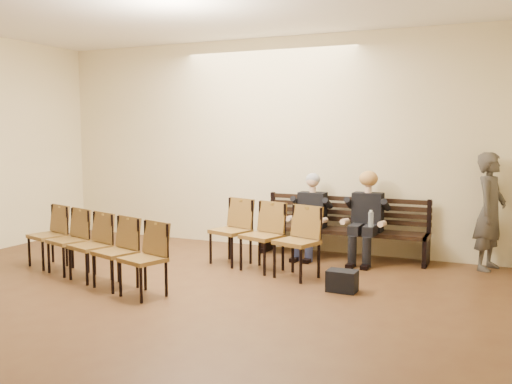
# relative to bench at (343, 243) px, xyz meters

# --- Properties ---
(ground) EXTENTS (10.00, 10.00, 0.00)m
(ground) POSITION_rel_bench_xyz_m (-1.40, -4.65, -0.23)
(ground) COLOR #53361C
(ground) RESTS_ON ground
(room_walls) EXTENTS (8.02, 10.01, 3.51)m
(room_walls) POSITION_rel_bench_xyz_m (-1.40, -3.86, 2.31)
(room_walls) COLOR beige
(room_walls) RESTS_ON ground
(bench) EXTENTS (2.60, 0.90, 0.45)m
(bench) POSITION_rel_bench_xyz_m (0.00, 0.00, 0.00)
(bench) COLOR black
(bench) RESTS_ON ground
(seated_man) EXTENTS (0.53, 0.73, 1.26)m
(seated_man) POSITION_rel_bench_xyz_m (-0.49, -0.12, 0.41)
(seated_man) COLOR black
(seated_man) RESTS_ON ground
(seated_woman) EXTENTS (0.56, 0.77, 1.29)m
(seated_woman) POSITION_rel_bench_xyz_m (0.39, -0.12, 0.42)
(seated_woman) COLOR black
(seated_woman) RESTS_ON ground
(laptop) EXTENTS (0.32, 0.25, 0.22)m
(laptop) POSITION_rel_bench_xyz_m (-0.50, -0.35, 0.34)
(laptop) COLOR silver
(laptop) RESTS_ON bench
(water_bottle) EXTENTS (0.08, 0.08, 0.25)m
(water_bottle) POSITION_rel_bench_xyz_m (0.53, -0.42, 0.35)
(water_bottle) COLOR silver
(water_bottle) RESTS_ON bench
(bag) EXTENTS (0.36, 0.25, 0.26)m
(bag) POSITION_rel_bench_xyz_m (0.50, -1.84, -0.09)
(bag) COLOR black
(bag) RESTS_ON ground
(passerby) EXTENTS (0.64, 0.80, 1.92)m
(passerby) POSITION_rel_bench_xyz_m (2.10, 0.10, 0.74)
(passerby) COLOR #3C3731
(passerby) RESTS_ON ground
(chair_row_front) EXTENTS (1.82, 1.04, 0.97)m
(chair_row_front) POSITION_rel_bench_xyz_m (-0.82, -1.26, 0.26)
(chair_row_front) COLOR brown
(chair_row_front) RESTS_ON ground
(chair_row_back) EXTENTS (2.76, 1.31, 0.89)m
(chair_row_back) POSITION_rel_bench_xyz_m (-2.69, -2.66, 0.22)
(chair_row_back) COLOR brown
(chair_row_back) RESTS_ON ground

